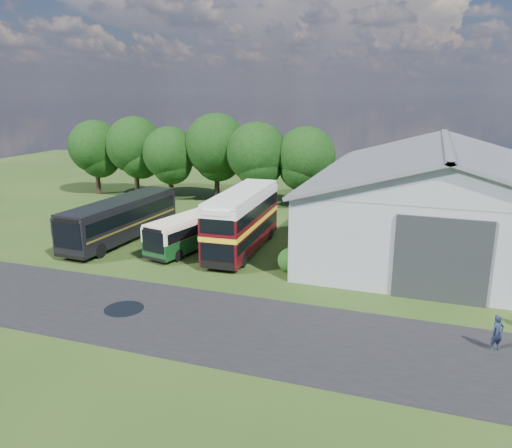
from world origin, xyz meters
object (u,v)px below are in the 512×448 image
at_px(visitor_a, 497,333).
at_px(bus_dark_single, 121,219).
at_px(storage_shed, 442,192).
at_px(bus_maroon_double, 242,221).
at_px(bus_green_single, 197,229).

bearing_deg(visitor_a, bus_dark_single, 124.54).
height_order(storage_shed, visitor_a, storage_shed).
distance_m(bus_maroon_double, bus_dark_single, 10.25).
bearing_deg(bus_maroon_double, storage_shed, 22.93).
xyz_separation_m(bus_green_single, bus_maroon_double, (3.67, 0.33, 0.86)).
bearing_deg(storage_shed, bus_dark_single, -162.76).
relative_size(bus_maroon_double, visitor_a, 6.22).
relative_size(storage_shed, bus_green_single, 2.46).
distance_m(bus_maroon_double, visitor_a, 19.68).
relative_size(storage_shed, bus_maroon_double, 2.28).
xyz_separation_m(bus_green_single, bus_dark_single, (-6.54, -0.45, 0.35)).
bearing_deg(storage_shed, visitor_a, -81.43).
bearing_deg(bus_dark_single, bus_green_single, 6.74).
height_order(bus_green_single, bus_maroon_double, bus_maroon_double).
xyz_separation_m(bus_dark_single, visitor_a, (26.87, -9.61, -0.92)).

